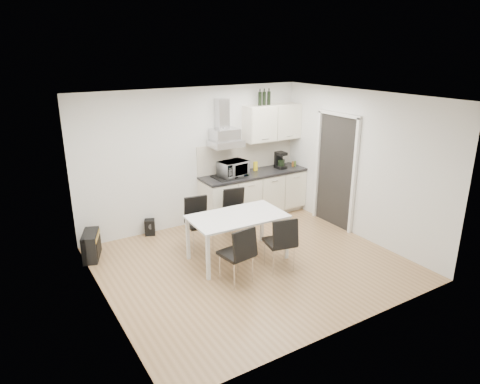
% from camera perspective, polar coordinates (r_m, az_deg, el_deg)
% --- Properties ---
extents(ground, '(4.50, 4.50, 0.00)m').
position_cam_1_polar(ground, '(6.91, 1.53, -9.48)').
color(ground, '#A98357').
rests_on(ground, ground).
extents(wall_back, '(4.50, 0.10, 2.60)m').
position_cam_1_polar(wall_back, '(8.09, -6.13, 4.54)').
color(wall_back, silver).
rests_on(wall_back, ground).
extents(wall_front, '(4.50, 0.10, 2.60)m').
position_cam_1_polar(wall_front, '(4.95, 14.36, -5.25)').
color(wall_front, silver).
rests_on(wall_front, ground).
extents(wall_left, '(0.10, 4.00, 2.60)m').
position_cam_1_polar(wall_left, '(5.57, -18.21, -2.91)').
color(wall_left, silver).
rests_on(wall_left, ground).
extents(wall_right, '(0.10, 4.00, 2.60)m').
position_cam_1_polar(wall_right, '(7.81, 15.64, 3.44)').
color(wall_right, silver).
rests_on(wall_right, ground).
extents(ceiling, '(4.50, 4.50, 0.00)m').
position_cam_1_polar(ceiling, '(6.13, 1.74, 12.48)').
color(ceiling, white).
rests_on(ceiling, wall_back).
extents(doorway, '(0.08, 1.04, 2.10)m').
position_cam_1_polar(doorway, '(8.22, 12.53, 2.62)').
color(doorway, white).
rests_on(doorway, ground).
extents(kitchenette, '(2.22, 0.64, 2.52)m').
position_cam_1_polar(kitchenette, '(8.55, 1.96, 2.15)').
color(kitchenette, beige).
rests_on(kitchenette, ground).
extents(dining_table, '(1.53, 0.91, 0.75)m').
position_cam_1_polar(dining_table, '(6.77, -0.34, -3.75)').
color(dining_table, white).
rests_on(dining_table, ground).
extents(chair_far_left, '(0.51, 0.56, 0.88)m').
position_cam_1_polar(chair_far_left, '(7.26, -5.41, -4.28)').
color(chair_far_left, black).
rests_on(chair_far_left, ground).
extents(chair_far_right, '(0.51, 0.56, 0.88)m').
position_cam_1_polar(chair_far_right, '(7.62, -0.31, -3.03)').
color(chair_far_right, black).
rests_on(chair_far_right, ground).
extents(chair_near_left, '(0.50, 0.55, 0.88)m').
position_cam_1_polar(chair_near_left, '(6.22, -0.53, -8.31)').
color(chair_near_left, black).
rests_on(chair_near_left, ground).
extents(chair_near_right, '(0.53, 0.58, 0.88)m').
position_cam_1_polar(chair_near_right, '(6.59, 5.28, -6.75)').
color(chair_near_right, black).
rests_on(chair_near_right, ground).
extents(guitar_amp, '(0.41, 0.58, 0.45)m').
position_cam_1_polar(guitar_amp, '(7.38, -19.22, -6.74)').
color(guitar_amp, black).
rests_on(guitar_amp, ground).
extents(floor_speaker, '(0.23, 0.22, 0.30)m').
position_cam_1_polar(floor_speaker, '(8.01, -11.93, -4.61)').
color(floor_speaker, black).
rests_on(floor_speaker, ground).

